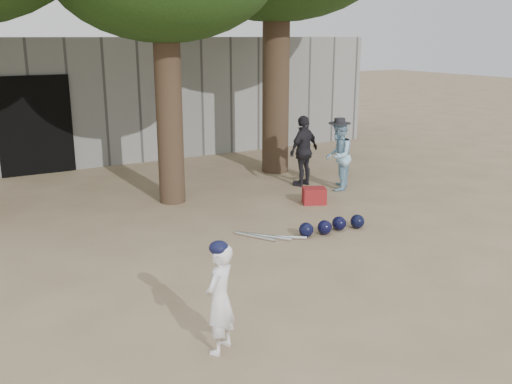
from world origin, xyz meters
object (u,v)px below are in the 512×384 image
spectator_blue (338,156)px  spectator_dark (304,151)px  red_bag (314,196)px  boy_player (220,299)px

spectator_blue → spectator_dark: (-0.42, 0.63, 0.04)m
red_bag → spectator_dark: bearing=64.6°
boy_player → spectator_blue: spectator_blue is taller
spectator_blue → spectator_dark: size_ratio=0.95×
red_bag → boy_player: bearing=-135.1°
spectator_blue → spectator_dark: bearing=-100.8°
boy_player → red_bag: bearing=-171.9°
boy_player → spectator_blue: (4.80, 4.39, 0.13)m
spectator_blue → red_bag: spectator_blue is taller
red_bag → spectator_blue: bearing=31.0°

